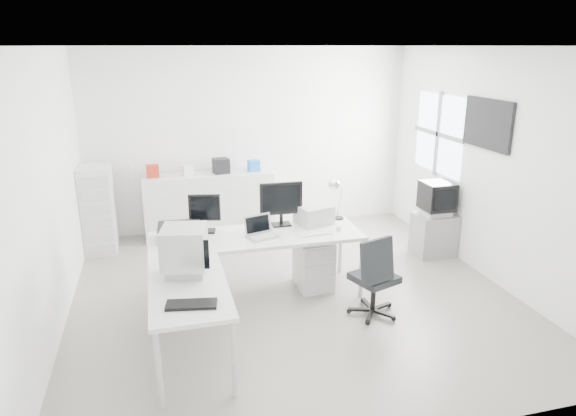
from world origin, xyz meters
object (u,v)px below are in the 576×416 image
object	(u,v)px
side_desk	(190,322)
lcd_monitor_large	(281,204)
main_desk	(257,265)
tv_cabinet	(434,235)
laser_printer	(314,214)
office_chair	(374,274)
lcd_monitor_small	(205,213)
crt_tv	(437,199)
laptop	(263,229)
sideboard	(210,205)
drawer_pedestal	(314,263)
crt_monitor	(185,253)
inkjet_printer	(180,232)
filing_cabinet	(98,209)

from	to	relation	value
side_desk	lcd_monitor_large	size ratio (longest dim) A/B	2.64
main_desk	tv_cabinet	world-z (taller)	main_desk
laser_printer	tv_cabinet	size ratio (longest dim) A/B	0.67
side_desk	office_chair	size ratio (longest dim) A/B	1.48
lcd_monitor_small	tv_cabinet	distance (m)	3.26
crt_tv	laptop	bearing A→B (deg)	-165.08
lcd_monitor_small	sideboard	world-z (taller)	lcd_monitor_small
drawer_pedestal	crt_monitor	bearing A→B (deg)	-149.86
office_chair	inkjet_printer	bearing A→B (deg)	137.23
drawer_pedestal	crt_tv	distance (m)	2.06
laptop	laser_printer	distance (m)	0.77
drawer_pedestal	lcd_monitor_large	xyz separation A→B (m)	(-0.35, 0.20, 0.71)
lcd_monitor_large	laptop	distance (m)	0.49
sideboard	lcd_monitor_large	bearing A→B (deg)	-71.17
drawer_pedestal	crt_tv	xyz separation A→B (m)	(1.92, 0.54, 0.51)
main_desk	laptop	size ratio (longest dim) A/B	7.40
inkjet_printer	laptop	distance (m)	0.92
crt_tv	filing_cabinet	xyz separation A→B (m)	(-4.50, 1.33, -0.19)
drawer_pedestal	office_chair	size ratio (longest dim) A/B	0.63
laptop	crt_monitor	xyz separation A→B (m)	(-0.90, -0.75, 0.10)
side_desk	drawer_pedestal	bearing A→B (deg)	36.57
main_desk	filing_cabinet	xyz separation A→B (m)	(-1.88, 1.91, 0.24)
lcd_monitor_large	crt_monitor	distance (m)	1.63
lcd_monitor_small	drawer_pedestal	bearing A→B (deg)	2.70
sideboard	filing_cabinet	world-z (taller)	filing_cabinet
main_desk	crt_monitor	bearing A→B (deg)	-135.00
drawer_pedestal	filing_cabinet	bearing A→B (deg)	144.13
office_chair	crt_tv	size ratio (longest dim) A/B	1.90
main_desk	lcd_monitor_large	size ratio (longest dim) A/B	4.53
lcd_monitor_small	side_desk	bearing A→B (deg)	-90.74
filing_cabinet	main_desk	bearing A→B (deg)	-45.54
lcd_monitor_small	lcd_monitor_large	distance (m)	0.90
laser_printer	drawer_pedestal	bearing A→B (deg)	-123.55
side_desk	laser_printer	size ratio (longest dim) A/B	3.59
tv_cabinet	office_chair	bearing A→B (deg)	-138.00
laptop	filing_cabinet	size ratio (longest dim) A/B	0.26
crt_monitor	side_desk	bearing A→B (deg)	-78.08
crt_monitor	laser_printer	bearing A→B (deg)	45.69
main_desk	drawer_pedestal	bearing A→B (deg)	4.09
crt_tv	filing_cabinet	distance (m)	4.70
laptop	sideboard	xyz separation A→B (m)	(-0.35, 2.27, -0.37)
sideboard	crt_tv	bearing A→B (deg)	-28.38
main_desk	laser_printer	size ratio (longest dim) A/B	6.15
lcd_monitor_large	filing_cabinet	distance (m)	2.81
filing_cabinet	crt_tv	bearing A→B (deg)	-16.46
inkjet_printer	lcd_monitor_large	xyz separation A→B (m)	(1.20, 0.15, 0.18)
lcd_monitor_small	sideboard	bearing A→B (deg)	94.45
inkjet_printer	sideboard	xyz separation A→B (m)	(0.55, 2.07, -0.35)
office_chair	filing_cabinet	distance (m)	4.03
laser_printer	office_chair	bearing A→B (deg)	-86.31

